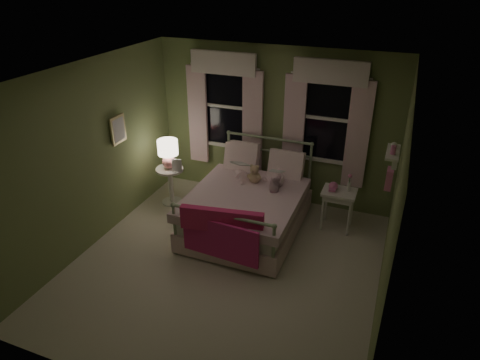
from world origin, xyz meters
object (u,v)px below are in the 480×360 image
at_px(child_left, 241,161).
at_px(nightstand_left, 170,181).
at_px(nightstand_right, 339,197).
at_px(table_lamp, 168,152).
at_px(teddy_bear, 255,175).
at_px(bed, 248,207).
at_px(child_right, 276,163).

bearing_deg(child_left, nightstand_left, -15.12).
bearing_deg(nightstand_right, table_lamp, -174.98).
height_order(teddy_bear, nightstand_left, teddy_bear).
xyz_separation_m(bed, child_right, (0.29, 0.43, 0.60)).
height_order(child_right, teddy_bear, child_right).
bearing_deg(nightstand_right, child_right, -175.66).
xyz_separation_m(teddy_bear, table_lamp, (-1.49, -0.01, 0.16)).
xyz_separation_m(bed, child_left, (-0.27, 0.43, 0.54)).
relative_size(teddy_bear, nightstand_right, 0.49).
bearing_deg(child_right, nightstand_left, -5.71).
relative_size(child_left, teddy_bear, 2.24).
height_order(child_right, nightstand_right, child_right).
height_order(child_left, nightstand_left, child_left).
bearing_deg(table_lamp, nightstand_left, -90.00).
relative_size(bed, nightstand_left, 3.13).
distance_m(nightstand_left, table_lamp, 0.54).
xyz_separation_m(nightstand_left, table_lamp, (0.00, 0.00, 0.54)).
xyz_separation_m(child_right, table_lamp, (-1.77, -0.17, -0.02)).
xyz_separation_m(child_right, nightstand_left, (-1.77, -0.17, -0.55)).
bearing_deg(child_left, bed, 99.41).
height_order(teddy_bear, nightstand_right, teddy_bear).
distance_m(child_right, table_lamp, 1.78).
xyz_separation_m(teddy_bear, nightstand_right, (1.27, 0.23, -0.24)).
distance_m(nightstand_left, nightstand_right, 2.78).
height_order(teddy_bear, table_lamp, table_lamp).
xyz_separation_m(child_left, nightstand_right, (1.55, 0.08, -0.37)).
height_order(nightstand_left, nightstand_right, same).
bearing_deg(child_right, nightstand_right, 173.23).
bearing_deg(child_right, child_left, -11.11).
xyz_separation_m(teddy_bear, nightstand_left, (-1.49, -0.01, -0.37)).
height_order(table_lamp, nightstand_right, table_lamp).
xyz_separation_m(child_left, table_lamp, (-1.21, -0.17, 0.03)).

